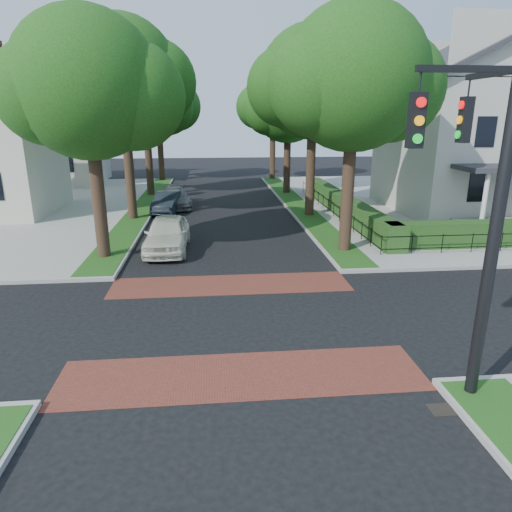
# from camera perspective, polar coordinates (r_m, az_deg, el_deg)

# --- Properties ---
(ground) EXTENTS (120.00, 120.00, 0.00)m
(ground) POSITION_cam_1_polar(r_m,az_deg,el_deg) (14.46, -2.60, -8.04)
(ground) COLOR black
(ground) RESTS_ON ground
(sidewalk_ne) EXTENTS (30.00, 30.00, 0.15)m
(sidewalk_ne) POSITION_cam_1_polar(r_m,az_deg,el_deg) (38.35, 26.36, 6.18)
(sidewalk_ne) COLOR gray
(sidewalk_ne) RESTS_ON ground
(crosswalk_far) EXTENTS (9.00, 2.20, 0.01)m
(crosswalk_far) POSITION_cam_1_polar(r_m,az_deg,el_deg) (17.41, -3.16, -3.58)
(crosswalk_far) COLOR maroon
(crosswalk_far) RESTS_ON ground
(crosswalk_near) EXTENTS (9.00, 2.20, 0.01)m
(crosswalk_near) POSITION_cam_1_polar(r_m,az_deg,el_deg) (11.64, -1.74, -14.67)
(crosswalk_near) COLOR maroon
(crosswalk_near) RESTS_ON ground
(storm_drain) EXTENTS (0.65, 0.45, 0.01)m
(storm_drain) POSITION_cam_1_polar(r_m,az_deg,el_deg) (11.27, 22.47, -17.31)
(storm_drain) COLOR black
(storm_drain) RESTS_ON ground
(grass_strip_ne) EXTENTS (1.60, 29.80, 0.02)m
(grass_strip_ne) POSITION_cam_1_polar(r_m,az_deg,el_deg) (33.29, 5.01, 6.63)
(grass_strip_ne) COLOR #194413
(grass_strip_ne) RESTS_ON sidewalk_ne
(grass_strip_nw) EXTENTS (1.60, 29.80, 0.02)m
(grass_strip_nw) POSITION_cam_1_polar(r_m,az_deg,el_deg) (33.09, -13.83, 6.14)
(grass_strip_nw) COLOR #194413
(grass_strip_nw) RESTS_ON sidewalk_nw
(tree_right_near) EXTENTS (7.75, 6.67, 10.66)m
(tree_right_near) POSITION_cam_1_polar(r_m,az_deg,el_deg) (21.31, 12.26, 20.70)
(tree_right_near) COLOR black
(tree_right_near) RESTS_ON sidewalk_ne
(tree_right_mid) EXTENTS (8.25, 7.09, 11.22)m
(tree_right_mid) POSITION_cam_1_polar(r_m,az_deg,el_deg) (29.08, 7.32, 20.56)
(tree_right_mid) COLOR black
(tree_right_mid) RESTS_ON sidewalk_ne
(tree_right_far) EXTENTS (7.25, 6.23, 9.74)m
(tree_right_far) POSITION_cam_1_polar(r_m,az_deg,el_deg) (37.84, 4.14, 18.15)
(tree_right_far) COLOR black
(tree_right_far) RESTS_ON sidewalk_ne
(tree_right_back) EXTENTS (7.50, 6.45, 10.20)m
(tree_right_back) POSITION_cam_1_polar(r_m,az_deg,el_deg) (46.75, 2.24, 18.40)
(tree_right_back) COLOR black
(tree_right_back) RESTS_ON sidewalk_ne
(tree_left_near) EXTENTS (7.50, 6.45, 10.20)m
(tree_left_near) POSITION_cam_1_polar(r_m,az_deg,el_deg) (20.91, -19.89, 19.20)
(tree_left_near) COLOR black
(tree_left_near) RESTS_ON sidewalk_nw
(tree_left_mid) EXTENTS (8.00, 6.88, 11.48)m
(tree_left_mid) POSITION_cam_1_polar(r_m,az_deg,el_deg) (28.82, -16.13, 20.81)
(tree_left_mid) COLOR black
(tree_left_mid) RESTS_ON sidewalk_nw
(tree_left_far) EXTENTS (7.00, 6.02, 9.86)m
(tree_left_far) POSITION_cam_1_polar(r_m,az_deg,el_deg) (37.63, -13.51, 18.08)
(tree_left_far) COLOR black
(tree_left_far) RESTS_ON sidewalk_nw
(tree_left_back) EXTENTS (7.75, 6.66, 10.44)m
(tree_left_back) POSITION_cam_1_polar(r_m,az_deg,el_deg) (46.59, -12.02, 18.24)
(tree_left_back) COLOR black
(tree_left_back) RESTS_ON sidewalk_nw
(hedge_main_road) EXTENTS (1.00, 18.00, 1.20)m
(hedge_main_road) POSITION_cam_1_polar(r_m,az_deg,el_deg) (29.78, 10.85, 6.32)
(hedge_main_road) COLOR #183D15
(hedge_main_road) RESTS_ON sidewalk_ne
(fence_main_road) EXTENTS (0.06, 18.00, 0.90)m
(fence_main_road) POSITION_cam_1_polar(r_m,az_deg,el_deg) (29.60, 9.34, 6.03)
(fence_main_road) COLOR black
(fence_main_road) RESTS_ON sidewalk_ne
(house_victorian) EXTENTS (13.00, 13.05, 12.48)m
(house_victorian) POSITION_cam_1_polar(r_m,az_deg,el_deg) (34.20, 27.48, 15.01)
(house_victorian) COLOR beige
(house_victorian) RESTS_ON sidewalk_ne
(house_left_far) EXTENTS (10.00, 9.00, 10.14)m
(house_left_far) POSITION_cam_1_polar(r_m,az_deg,el_deg) (47.49, -24.58, 14.23)
(house_left_far) COLOR beige
(house_left_far) RESTS_ON sidewalk_nw
(traffic_signal) EXTENTS (2.17, 2.00, 8.00)m
(traffic_signal) POSITION_cam_1_polar(r_m,az_deg,el_deg) (10.37, 26.81, 7.38)
(traffic_signal) COLOR black
(traffic_signal) RESTS_ON sidewalk_se
(parked_car_front) EXTENTS (2.05, 4.88, 1.65)m
(parked_car_front) POSITION_cam_1_polar(r_m,az_deg,el_deg) (21.98, -11.04, 2.75)
(parked_car_front) COLOR silver
(parked_car_front) RESTS_ON ground
(parked_car_middle) EXTENTS (1.91, 4.26, 1.36)m
(parked_car_middle) POSITION_cam_1_polar(r_m,az_deg,el_deg) (31.15, -11.01, 6.64)
(parked_car_middle) COLOR #1D262C
(parked_car_middle) RESTS_ON ground
(parked_car_rear) EXTENTS (2.65, 4.92, 1.35)m
(parked_car_rear) POSITION_cam_1_polar(r_m,az_deg,el_deg) (32.79, -10.03, 7.19)
(parked_car_rear) COLOR slate
(parked_car_rear) RESTS_ON ground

